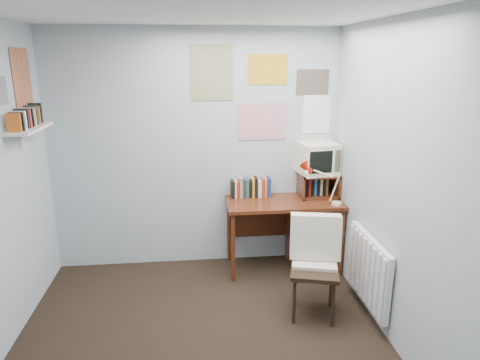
% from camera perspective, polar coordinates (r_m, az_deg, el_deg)
% --- Properties ---
extents(back_wall, '(3.00, 0.02, 2.50)m').
position_cam_1_polar(back_wall, '(4.51, -5.91, 3.83)').
color(back_wall, '#A3B0BB').
rests_on(back_wall, ground).
extents(right_wall, '(0.02, 3.50, 2.50)m').
position_cam_1_polar(right_wall, '(3.21, 22.35, -2.41)').
color(right_wall, '#A3B0BB').
rests_on(right_wall, ground).
extents(ceiling, '(3.00, 3.50, 0.02)m').
position_cam_1_polar(ceiling, '(2.68, -6.29, 22.40)').
color(ceiling, white).
rests_on(ceiling, back_wall).
extents(desk, '(1.20, 0.55, 0.76)m').
position_cam_1_polar(desk, '(4.67, 9.07, -6.75)').
color(desk, '#5A2814').
rests_on(desk, ground).
extents(desk_chair, '(0.53, 0.52, 0.86)m').
position_cam_1_polar(desk_chair, '(3.82, 9.89, -11.83)').
color(desk_chair, black).
rests_on(desk_chair, ground).
extents(desk_lamp, '(0.28, 0.25, 0.38)m').
position_cam_1_polar(desk_lamp, '(4.38, 12.91, -0.91)').
color(desk_lamp, '#AB1C0B').
rests_on(desk_lamp, desk).
extents(tv_riser, '(0.40, 0.30, 0.25)m').
position_cam_1_polar(tv_riser, '(4.64, 10.38, -0.67)').
color(tv_riser, '#5A2814').
rests_on(tv_riser, desk).
extents(crt_tv, '(0.43, 0.40, 0.36)m').
position_cam_1_polar(crt_tv, '(4.58, 10.35, 3.05)').
color(crt_tv, '#EFE6C8').
rests_on(crt_tv, tv_riser).
extents(book_row, '(0.60, 0.14, 0.22)m').
position_cam_1_polar(book_row, '(4.57, 2.54, -0.86)').
color(book_row, '#5A2814').
rests_on(book_row, desk).
extents(radiator, '(0.09, 0.80, 0.60)m').
position_cam_1_polar(radiator, '(3.96, 16.76, -11.39)').
color(radiator, white).
rests_on(radiator, right_wall).
extents(wall_shelf, '(0.20, 0.62, 0.24)m').
position_cam_1_polar(wall_shelf, '(4.05, -26.31, 6.17)').
color(wall_shelf, white).
rests_on(wall_shelf, left_wall).
extents(posters_back, '(1.20, 0.01, 0.90)m').
position_cam_1_polar(posters_back, '(4.48, 3.04, 11.56)').
color(posters_back, white).
rests_on(posters_back, back_wall).
extents(posters_left, '(0.01, 0.70, 0.60)m').
position_cam_1_polar(posters_left, '(4.04, -28.25, 11.37)').
color(posters_left, white).
rests_on(posters_left, left_wall).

